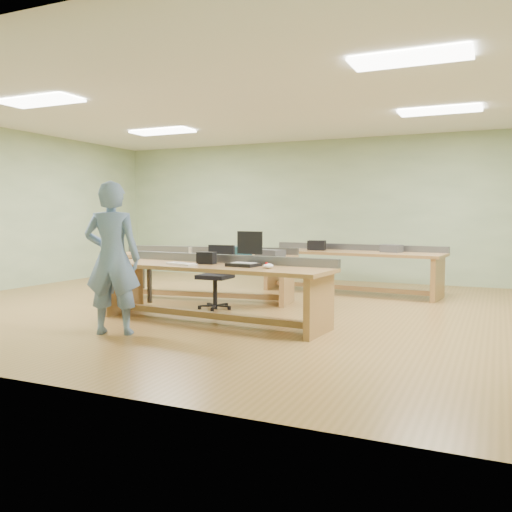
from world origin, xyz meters
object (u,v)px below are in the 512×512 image
at_px(person, 112,258).
at_px(mug, 215,251).
at_px(parts_bin_teal, 237,251).
at_px(workbench_mid, 203,266).
at_px(parts_bin_grey, 270,253).
at_px(workbench_back, 351,262).
at_px(workbench_front, 213,279).
at_px(laptop_base, 244,265).
at_px(task_chair, 217,286).
at_px(drinks_can, 190,250).
at_px(camera_bag, 207,258).

height_order(person, mug, person).
height_order(person, parts_bin_teal, person).
height_order(workbench_mid, parts_bin_grey, parts_bin_grey).
xyz_separation_m(person, parts_bin_grey, (0.89, 2.63, -0.08)).
xyz_separation_m(workbench_mid, workbench_back, (2.02, 1.77, 0.00)).
xyz_separation_m(parts_bin_teal, parts_bin_grey, (0.62, -0.10, -0.01)).
xyz_separation_m(workbench_front, laptop_base, (0.45, -0.02, 0.21)).
xyz_separation_m(workbench_front, workbench_back, (0.96, 3.36, 0.00)).
relative_size(workbench_mid, parts_bin_teal, 7.75).
relative_size(workbench_front, person, 1.82).
bearing_deg(laptop_base, person, -131.19).
distance_m(workbench_mid, task_chair, 0.90).
xyz_separation_m(workbench_back, laptop_base, (-0.51, -3.37, 0.21)).
relative_size(laptop_base, parts_bin_teal, 0.91).
distance_m(person, parts_bin_teal, 2.74).
relative_size(workbench_back, mug, 24.76).
relative_size(workbench_front, drinks_can, 29.57).
bearing_deg(camera_bag, drinks_can, 122.25).
relative_size(workbench_back, parts_bin_teal, 8.18).
bearing_deg(task_chair, parts_bin_grey, 44.20).
bearing_deg(laptop_base, workbench_back, 88.13).
xyz_separation_m(camera_bag, task_chair, (-0.32, 0.86, -0.48)).
relative_size(workbench_front, camera_bag, 14.06).
distance_m(workbench_front, laptop_base, 0.49).
distance_m(workbench_back, task_chair, 2.81).
height_order(laptop_base, parts_bin_grey, parts_bin_grey).
xyz_separation_m(task_chair, mug, (-0.39, 0.68, 0.46)).
height_order(workbench_mid, parts_bin_teal, parts_bin_teal).
xyz_separation_m(laptop_base, drinks_can, (-1.77, 1.64, 0.03)).
bearing_deg(mug, camera_bag, -65.46).
bearing_deg(workbench_front, workbench_mid, 128.37).
bearing_deg(mug, workbench_back, 43.84).
distance_m(workbench_front, workbench_back, 3.49).
relative_size(workbench_mid, person, 1.76).
distance_m(person, mug, 2.71).
distance_m(person, parts_bin_grey, 2.78).
relative_size(person, parts_bin_grey, 4.35).
height_order(laptop_base, drinks_can, drinks_can).
xyz_separation_m(task_chair, parts_bin_grey, (0.61, 0.61, 0.46)).
height_order(person, drinks_can, person).
height_order(task_chair, drinks_can, task_chair).
height_order(workbench_front, workbench_mid, same).
height_order(workbench_back, task_chair, task_chair).
xyz_separation_m(workbench_back, person, (-1.69, -4.44, 0.33)).
bearing_deg(person, workbench_front, -145.20).
distance_m(parts_bin_grey, mug, 1.00).
bearing_deg(mug, person, -87.66).
distance_m(workbench_front, workbench_mid, 1.90).
distance_m(workbench_front, person, 1.35).
distance_m(parts_bin_teal, mug, 0.37).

